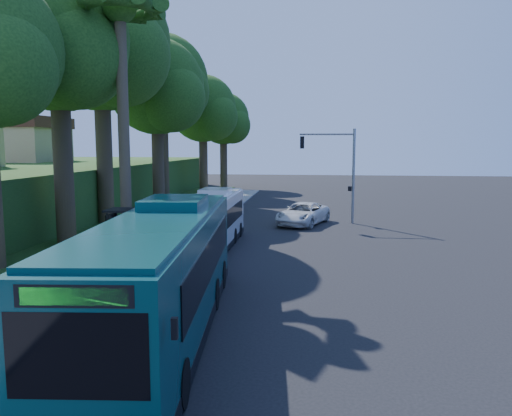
# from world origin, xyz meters

# --- Properties ---
(ground) EXTENTS (140.00, 140.00, 0.00)m
(ground) POSITION_xyz_m (0.00, 0.00, 0.00)
(ground) COLOR black
(ground) RESTS_ON ground
(sidewalk) EXTENTS (4.50, 70.00, 0.12)m
(sidewalk) POSITION_xyz_m (-7.30, 0.00, 0.06)
(sidewalk) COLOR gray
(sidewalk) RESTS_ON ground
(red_curb) EXTENTS (0.25, 30.00, 0.13)m
(red_curb) POSITION_xyz_m (-5.00, -4.00, 0.07)
(red_curb) COLOR maroon
(red_curb) RESTS_ON ground
(grass_verge) EXTENTS (8.00, 70.00, 0.06)m
(grass_verge) POSITION_xyz_m (-13.00, 5.00, 0.03)
(grass_verge) COLOR #234719
(grass_verge) RESTS_ON ground
(bus_shelter) EXTENTS (3.20, 1.51, 2.55)m
(bus_shelter) POSITION_xyz_m (-7.26, -2.86, 1.81)
(bus_shelter) COLOR black
(bus_shelter) RESTS_ON ground
(stop_sign_pole) EXTENTS (0.35, 0.06, 3.17)m
(stop_sign_pole) POSITION_xyz_m (-5.40, -5.00, 2.08)
(stop_sign_pole) COLOR gray
(stop_sign_pole) RESTS_ON ground
(traffic_signal_pole) EXTENTS (4.10, 0.30, 7.00)m
(traffic_signal_pole) POSITION_xyz_m (3.78, 10.00, 4.42)
(traffic_signal_pole) COLOR gray
(traffic_signal_pole) RESTS_ON ground
(palm_tree) EXTENTS (4.20, 4.20, 14.40)m
(palm_tree) POSITION_xyz_m (-8.20, -1.50, 12.38)
(palm_tree) COLOR #4C3F2D
(palm_tree) RESTS_ON ground
(hillside_backdrop) EXTENTS (24.00, 60.00, 8.80)m
(hillside_backdrop) POSITION_xyz_m (-26.30, 15.10, 2.44)
(hillside_backdrop) COLOR #234719
(hillside_backdrop) RESTS_ON ground
(tree_0) EXTENTS (8.40, 8.00, 15.70)m
(tree_0) POSITION_xyz_m (-12.40, -0.02, 11.20)
(tree_0) COLOR #382B1E
(tree_0) RESTS_ON ground
(tree_1) EXTENTS (10.50, 10.00, 18.26)m
(tree_1) POSITION_xyz_m (-13.37, 7.98, 12.73)
(tree_1) COLOR #382B1E
(tree_1) RESTS_ON ground
(tree_2) EXTENTS (8.82, 8.40, 15.12)m
(tree_2) POSITION_xyz_m (-11.89, 15.98, 10.48)
(tree_2) COLOR #382B1E
(tree_2) RESTS_ON ground
(tree_3) EXTENTS (10.08, 9.60, 17.28)m
(tree_3) POSITION_xyz_m (-13.88, 23.98, 11.98)
(tree_3) COLOR #382B1E
(tree_3) RESTS_ON ground
(tree_4) EXTENTS (8.40, 8.00, 14.14)m
(tree_4) POSITION_xyz_m (-11.40, 31.98, 9.73)
(tree_4) COLOR #382B1E
(tree_4) RESTS_ON ground
(tree_5) EXTENTS (7.35, 7.00, 12.86)m
(tree_5) POSITION_xyz_m (-10.41, 39.99, 8.96)
(tree_5) COLOR #382B1E
(tree_5) RESTS_ON ground
(white_bus) EXTENTS (2.45, 11.00, 3.27)m
(white_bus) POSITION_xyz_m (-3.80, -0.42, 1.60)
(white_bus) COLOR silver
(white_bus) RESTS_ON ground
(teal_bus) EXTENTS (4.09, 13.69, 4.02)m
(teal_bus) POSITION_xyz_m (-2.61, -12.86, 1.96)
(teal_bus) COLOR #0B3B3E
(teal_bus) RESTS_ON ground
(pickup) EXTENTS (4.35, 6.26, 1.59)m
(pickup) POSITION_xyz_m (1.14, 9.08, 0.79)
(pickup) COLOR silver
(pickup) RESTS_ON ground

